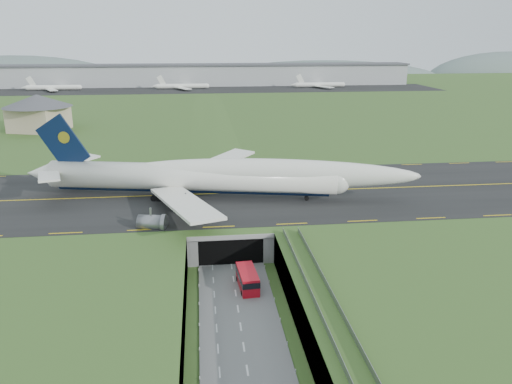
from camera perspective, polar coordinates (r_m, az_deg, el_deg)
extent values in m
plane|color=#355020|center=(86.41, -2.49, -10.64)|extent=(900.00, 900.00, 0.00)
cube|color=gray|center=(85.05, -2.52, -8.85)|extent=(800.00, 800.00, 6.00)
cube|color=slate|center=(79.83, -2.10, -13.08)|extent=(12.00, 75.00, 0.20)
cube|color=black|center=(114.58, -3.71, -0.19)|extent=(800.00, 44.00, 0.18)
cube|color=gray|center=(101.53, -3.30, -2.87)|extent=(16.00, 22.00, 1.00)
cube|color=gray|center=(102.32, -7.20, -4.31)|extent=(2.00, 22.00, 6.00)
cube|color=gray|center=(102.99, 0.62, -4.02)|extent=(2.00, 22.00, 6.00)
cube|color=black|center=(97.98, -3.10, -5.52)|extent=(12.00, 12.00, 5.00)
cube|color=#A8A8A3|center=(91.21, -2.90, -5.19)|extent=(17.00, 0.50, 0.80)
cube|color=#A8A8A3|center=(69.17, 7.95, -12.96)|extent=(3.00, 53.00, 0.50)
cube|color=gray|center=(68.48, 6.81, -12.52)|extent=(0.06, 53.00, 1.00)
cube|color=gray|center=(69.13, 9.13, -12.32)|extent=(0.06, 53.00, 1.00)
cylinder|color=#A8A8A3|center=(63.21, 10.05, -19.58)|extent=(0.90, 0.90, 5.60)
cylinder|color=#A8A8A3|center=(72.77, 7.36, -14.03)|extent=(0.90, 0.90, 5.60)
cylinder|color=#A8A8A3|center=(82.97, 5.39, -9.78)|extent=(0.90, 0.90, 5.60)
cylinder|color=white|center=(111.05, -7.40, 1.71)|extent=(63.64, 18.70, 6.00)
sphere|color=white|center=(108.80, 9.23, 1.29)|extent=(6.94, 6.94, 5.88)
cone|color=white|center=(123.21, -23.37, 1.97)|extent=(7.57, 6.90, 5.70)
ellipsoid|color=white|center=(108.33, 1.51, 2.19)|extent=(64.45, 18.41, 6.30)
ellipsoid|color=black|center=(108.53, 8.76, 1.69)|extent=(4.64, 3.42, 2.10)
cylinder|color=black|center=(111.70, -7.35, 0.55)|extent=(59.82, 14.65, 2.52)
cube|color=white|center=(125.14, -5.09, 3.12)|extent=(23.56, 25.36, 2.52)
cube|color=white|center=(126.45, -19.73, 3.40)|extent=(9.83, 10.64, 0.96)
cube|color=white|center=(96.94, -8.16, -1.23)|extent=(15.09, 28.73, 2.52)
cube|color=white|center=(114.26, -22.58, 1.67)|extent=(6.96, 11.09, 0.96)
cube|color=black|center=(118.91, -21.17, 5.20)|extent=(11.79, 2.95, 13.26)
cylinder|color=gold|center=(118.44, -21.04, 5.87)|extent=(2.70, 1.17, 2.62)
cylinder|color=slate|center=(120.34, -6.12, 1.08)|extent=(5.40, 4.01, 3.09)
cylinder|color=slate|center=(130.51, -7.20, 2.33)|extent=(5.40, 4.01, 3.09)
cylinder|color=slate|center=(103.75, -7.99, -1.67)|extent=(5.40, 4.01, 3.09)
cylinder|color=slate|center=(95.94, -11.87, -3.48)|extent=(5.40, 4.01, 3.09)
cylinder|color=black|center=(109.72, 5.81, -0.71)|extent=(1.10, 0.67, 1.03)
cube|color=black|center=(113.16, -9.41, -0.22)|extent=(6.83, 7.56, 1.31)
cube|color=red|center=(84.73, -0.98, -9.91)|extent=(3.39, 7.77, 3.03)
cube|color=black|center=(84.45, -0.98, -9.55)|extent=(3.46, 7.88, 1.01)
cube|color=black|center=(85.31, -0.98, -10.67)|extent=(3.15, 7.25, 0.51)
cylinder|color=black|center=(82.88, -1.58, -11.49)|extent=(0.42, 0.93, 0.91)
cylinder|color=black|center=(87.29, -2.13, -9.91)|extent=(0.42, 0.93, 0.91)
cylinder|color=black|center=(83.28, 0.24, -11.33)|extent=(0.42, 0.93, 0.91)
cylinder|color=black|center=(87.67, -0.40, -9.77)|extent=(0.42, 0.93, 0.91)
cube|color=#C5AC8E|center=(209.09, -23.53, 7.68)|extent=(21.62, 21.62, 9.19)
cone|color=#4C4C51|center=(208.22, -23.76, 9.54)|extent=(31.71, 31.71, 4.60)
cube|color=#B2B2B2|center=(377.18, -5.87, 13.13)|extent=(300.00, 22.00, 15.00)
cube|color=#4C4C51|center=(376.72, -5.91, 14.27)|extent=(302.00, 24.00, 1.20)
cube|color=black|center=(347.91, -5.75, 11.57)|extent=(320.00, 50.00, 0.08)
cylinder|color=white|center=(365.56, -22.15, 11.01)|extent=(34.00, 3.20, 3.20)
cylinder|color=white|center=(352.84, -8.43, 11.89)|extent=(34.00, 3.20, 3.20)
cylinder|color=white|center=(362.77, 7.27, 12.08)|extent=(34.00, 3.20, 3.20)
ellipsoid|color=slate|center=(537.44, -25.97, 10.87)|extent=(220.00, 77.00, 56.00)
ellipsoid|color=slate|center=(523.26, 7.53, 12.30)|extent=(260.00, 91.00, 44.00)
ellipsoid|color=slate|center=(603.14, 26.70, 11.30)|extent=(180.00, 63.00, 60.00)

